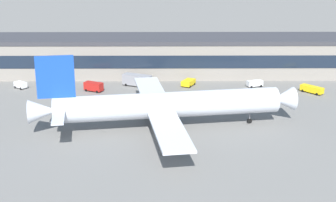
% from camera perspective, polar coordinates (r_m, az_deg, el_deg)
% --- Properties ---
extents(ground_plane, '(600.00, 600.00, 0.00)m').
position_cam_1_polar(ground_plane, '(107.75, -0.12, -3.69)').
color(ground_plane, slate).
extents(terminal_building, '(152.62, 17.01, 11.79)m').
position_cam_1_polar(terminal_building, '(154.68, -0.21, 5.23)').
color(terminal_building, gray).
rests_on(terminal_building, ground_plane).
extents(airliner, '(58.79, 50.42, 17.22)m').
position_cam_1_polar(airliner, '(108.77, -0.46, -0.47)').
color(airliner, silver).
rests_on(airliner, ground_plane).
extents(crew_van, '(5.63, 4.32, 2.55)m').
position_cam_1_polar(crew_van, '(138.84, -8.48, 1.68)').
color(crew_van, red).
rests_on(crew_van, ground_plane).
extents(catering_truck, '(3.58, 7.49, 4.15)m').
position_cam_1_polar(catering_truck, '(142.98, -13.35, 2.21)').
color(catering_truck, gray).
rests_on(catering_truck, ground_plane).
extents(follow_me_car, '(4.78, 3.23, 1.85)m').
position_cam_1_polar(follow_me_car, '(143.86, 9.87, 2.02)').
color(follow_me_car, white).
rests_on(follow_me_car, ground_plane).
extents(belt_loader, '(5.75, 6.11, 1.95)m').
position_cam_1_polar(belt_loader, '(141.37, 16.18, 1.32)').
color(belt_loader, yellow).
rests_on(belt_loader, ground_plane).
extents(baggage_tug, '(4.07, 3.78, 1.85)m').
position_cam_1_polar(baggage_tug, '(146.40, -16.54, 1.81)').
color(baggage_tug, white).
rests_on(baggage_tug, ground_plane).
extents(fuel_truck, '(8.79, 6.14, 3.35)m').
position_cam_1_polar(fuel_truck, '(142.66, -3.61, 2.45)').
color(fuel_truck, gray).
rests_on(fuel_truck, ground_plane).
extents(pushback_tractor, '(4.45, 5.45, 1.75)m').
position_cam_1_polar(pushback_tractor, '(142.96, 2.36, 2.16)').
color(pushback_tractor, yellow).
rests_on(pushback_tractor, ground_plane).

